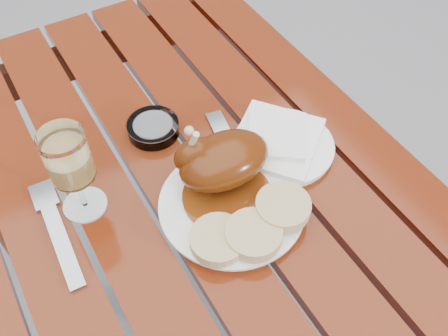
# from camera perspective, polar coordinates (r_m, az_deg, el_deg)

# --- Properties ---
(table) EXTENTS (0.80, 1.20, 0.75)m
(table) POSITION_cam_1_polar(r_m,az_deg,el_deg) (1.17, -3.30, -14.34)
(table) COLOR maroon
(table) RESTS_ON ground
(dinner_plate) EXTENTS (0.31, 0.31, 0.02)m
(dinner_plate) POSITION_cam_1_polar(r_m,az_deg,el_deg) (0.82, 0.93, -4.32)
(dinner_plate) COLOR white
(dinner_plate) RESTS_ON table
(roast_duck) EXTENTS (0.17, 0.17, 0.11)m
(roast_duck) POSITION_cam_1_polar(r_m,az_deg,el_deg) (0.81, -0.44, 0.75)
(roast_duck) COLOR #5E270A
(roast_duck) RESTS_ON dinner_plate
(bread_dumplings) EXTENTS (0.21, 0.11, 0.03)m
(bread_dumplings) POSITION_cam_1_polar(r_m,az_deg,el_deg) (0.78, 3.22, -6.70)
(bread_dumplings) COLOR tan
(bread_dumplings) RESTS_ON dinner_plate
(wine_glass) EXTENTS (0.09, 0.09, 0.17)m
(wine_glass) POSITION_cam_1_polar(r_m,az_deg,el_deg) (0.80, -16.82, -0.62)
(wine_glass) COLOR #E0BB65
(wine_glass) RESTS_ON table
(side_plate) EXTENTS (0.24, 0.24, 0.01)m
(side_plate) POSITION_cam_1_polar(r_m,az_deg,el_deg) (0.91, 6.76, 2.44)
(side_plate) COLOR white
(side_plate) RESTS_ON table
(napkin) EXTENTS (0.21, 0.21, 0.01)m
(napkin) POSITION_cam_1_polar(r_m,az_deg,el_deg) (0.90, 5.96, 3.21)
(napkin) COLOR white
(napkin) RESTS_ON side_plate
(ashtray) EXTENTS (0.10, 0.10, 0.02)m
(ashtray) POSITION_cam_1_polar(r_m,az_deg,el_deg) (0.94, -8.09, 4.56)
(ashtray) COLOR #B2B7BC
(ashtray) RESTS_ON table
(fork) EXTENTS (0.03, 0.20, 0.01)m
(fork) POSITION_cam_1_polar(r_m,az_deg,el_deg) (0.84, -18.31, -7.45)
(fork) COLOR gray
(fork) RESTS_ON table
(knife) EXTENTS (0.06, 0.23, 0.01)m
(knife) POSITION_cam_1_polar(r_m,az_deg,el_deg) (0.87, 2.14, -0.52)
(knife) COLOR gray
(knife) RESTS_ON table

